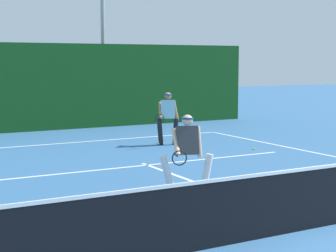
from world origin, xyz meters
TOP-DOWN VIEW (x-y plane):
  - ground_plane at (0.00, 0.00)m, footprint 80.00×80.00m
  - court_line_baseline_far at (0.00, 10.82)m, footprint 10.28×0.10m
  - court_line_service at (0.00, 6.13)m, footprint 8.38×0.10m
  - court_line_centre at (0.00, 3.20)m, footprint 0.10×6.40m
  - tennis_net at (0.00, 0.00)m, footprint 11.26×0.09m
  - player_near at (-0.72, 2.95)m, footprint 1.13×0.85m
  - player_far at (2.15, 8.92)m, footprint 1.02×0.85m
  - tennis_ball at (3.92, 6.78)m, footprint 0.07×0.07m
  - back_fence_windscreen at (0.00, 14.35)m, footprint 17.64×0.12m
  - light_pole at (2.83, 15.80)m, footprint 0.55×0.44m

SIDE VIEW (x-z plane):
  - ground_plane at x=0.00m, z-range 0.00..0.00m
  - court_line_baseline_far at x=0.00m, z-range 0.00..0.01m
  - court_line_service at x=0.00m, z-range 0.00..0.01m
  - court_line_centre at x=0.00m, z-range 0.00..0.01m
  - tennis_ball at x=3.92m, z-range 0.00..0.07m
  - tennis_net at x=0.00m, z-range -0.03..1.07m
  - player_near at x=-0.72m, z-range 0.08..1.68m
  - player_far at x=2.15m, z-range 0.09..1.76m
  - back_fence_windscreen at x=0.00m, z-range 0.00..3.32m
  - light_pole at x=2.83m, z-range 0.85..8.49m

